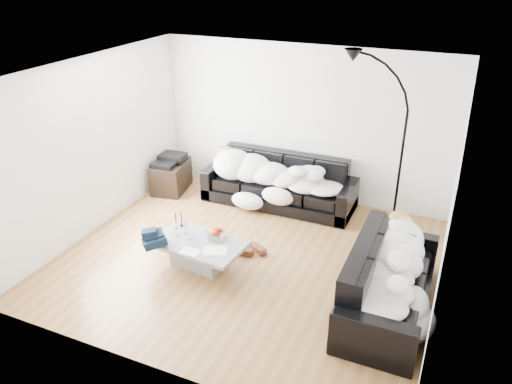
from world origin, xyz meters
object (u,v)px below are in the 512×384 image
at_px(sleeper_back, 278,171).
at_px(candle_left, 176,220).
at_px(sofa_back, 279,182).
at_px(coffee_table, 199,253).
at_px(sofa_right, 390,279).
at_px(floor_lamp, 401,161).
at_px(sleeper_right, 392,264).
at_px(stereo, 170,159).
at_px(candle_right, 181,219).
at_px(shoes, 249,250).
at_px(wine_glass_a, 186,228).
at_px(av_cabinet, 171,176).
at_px(wine_glass_c, 188,235).
at_px(fruit_bowl, 216,233).
at_px(wine_glass_b, 177,230).

bearing_deg(sleeper_back, candle_left, -113.05).
height_order(sofa_back, coffee_table, sofa_back).
distance_m(sofa_right, sleeper_back, 2.99).
bearing_deg(floor_lamp, sofa_right, -59.84).
relative_size(sofa_back, sleeper_right, 1.42).
bearing_deg(sleeper_back, stereo, -174.29).
bearing_deg(sofa_back, sofa_right, -43.13).
height_order(candle_right, shoes, candle_right).
bearing_deg(candle_right, sleeper_right, -3.67).
bearing_deg(sofa_right, shoes, 77.58).
relative_size(sofa_right, wine_glass_a, 11.74).
bearing_deg(sleeper_right, av_cabinet, 66.50).
relative_size(sofa_back, wine_glass_c, 15.92).
bearing_deg(candle_left, stereo, 124.61).
height_order(sleeper_back, fruit_bowl, sleeper_back).
relative_size(sleeper_back, sleeper_right, 1.20).
height_order(sofa_back, shoes, sofa_back).
bearing_deg(av_cabinet, floor_lamp, -10.19).
height_order(sleeper_back, wine_glass_a, sleeper_back).
relative_size(sleeper_back, wine_glass_c, 13.47).
xyz_separation_m(sleeper_back, candle_left, (-0.80, -1.89, -0.15)).
xyz_separation_m(fruit_bowl, shoes, (0.34, 0.34, -0.38)).
relative_size(coffee_table, floor_lamp, 0.53).
distance_m(sleeper_back, floor_lamp, 2.03).
height_order(wine_glass_b, stereo, stereo).
bearing_deg(sleeper_back, sofa_back, 90.00).
bearing_deg(coffee_table, wine_glass_c, -175.24).
height_order(coffee_table, shoes, coffee_table).
bearing_deg(fruit_bowl, stereo, 136.56).
xyz_separation_m(av_cabinet, floor_lamp, (3.91, 0.02, 0.92)).
height_order(sofa_right, candle_right, sofa_right).
height_order(wine_glass_b, candle_right, candle_right).
bearing_deg(coffee_table, candle_left, 156.16).
height_order(fruit_bowl, stereo, stereo).
bearing_deg(shoes, candle_right, -161.36).
relative_size(candle_left, shoes, 0.49).
relative_size(sleeper_back, wine_glass_b, 12.43).
xyz_separation_m(wine_glass_a, floor_lamp, (2.54, 1.80, 0.73)).
height_order(sofa_right, stereo, sofa_right).
bearing_deg(wine_glass_c, shoes, 39.44).
bearing_deg(candle_right, sofa_right, -3.67).
height_order(sofa_back, sleeper_right, sleeper_right).
bearing_deg(sofa_back, coffee_table, -98.89).
bearing_deg(sleeper_right, sleeper_back, 47.57).
relative_size(wine_glass_a, candle_right, 0.78).
xyz_separation_m(sofa_back, stereo, (-1.97, -0.25, 0.18)).
bearing_deg(floor_lamp, av_cabinet, -157.48).
xyz_separation_m(sleeper_right, candle_left, (-3.00, 0.12, -0.16)).
xyz_separation_m(wine_glass_c, shoes, (0.66, 0.54, -0.39)).
distance_m(wine_glass_b, candle_left, 0.22).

